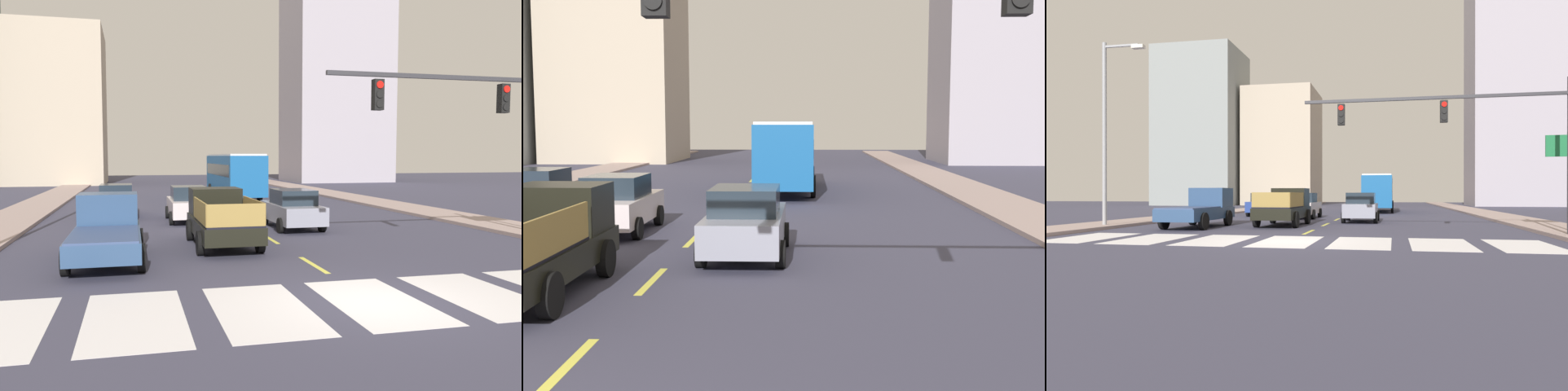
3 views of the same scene
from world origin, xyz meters
TOP-DOWN VIEW (x-y plane):
  - sidewalk_right at (10.87, 18.00)m, footprint 2.89×110.00m
  - lane_dash_0 at (0.00, 4.00)m, footprint 0.16×2.40m
  - lane_dash_1 at (0.00, 9.00)m, footprint 0.16×2.40m
  - lane_dash_2 at (0.00, 14.00)m, footprint 0.16×2.40m
  - lane_dash_3 at (0.00, 19.00)m, footprint 0.16×2.40m
  - lane_dash_4 at (0.00, 24.00)m, footprint 0.16×2.40m
  - lane_dash_5 at (0.00, 29.00)m, footprint 0.16×2.40m
  - lane_dash_6 at (0.00, 34.00)m, footprint 0.16×2.40m
  - lane_dash_7 at (0.00, 39.00)m, footprint 0.16×2.40m
  - pickup_stakebed at (-2.04, 8.24)m, footprint 2.18×5.20m
  - city_bus at (2.20, 27.93)m, footprint 2.72×10.80m
  - sedan_mid at (-2.46, 15.31)m, footprint 2.02×4.40m
  - sedan_near_right at (-5.91, 17.96)m, footprint 2.02×4.40m
  - sedan_near_left at (1.71, 11.67)m, footprint 2.02×4.40m
  - block_mid_right at (-13.27, 54.22)m, footprint 10.42×11.15m

SIDE VIEW (x-z plane):
  - lane_dash_0 at x=0.00m, z-range 0.00..0.01m
  - lane_dash_1 at x=0.00m, z-range 0.00..0.01m
  - lane_dash_2 at x=0.00m, z-range 0.00..0.01m
  - lane_dash_3 at x=0.00m, z-range 0.00..0.01m
  - lane_dash_4 at x=0.00m, z-range 0.00..0.01m
  - lane_dash_5 at x=0.00m, z-range 0.00..0.01m
  - lane_dash_6 at x=0.00m, z-range 0.00..0.01m
  - lane_dash_7 at x=0.00m, z-range 0.00..0.01m
  - sidewalk_right at x=10.87m, z-range 0.00..0.15m
  - sedan_mid at x=-2.46m, z-range 0.00..1.72m
  - sedan_near_right at x=-5.91m, z-range 0.00..1.72m
  - sedan_near_left at x=1.71m, z-range 0.00..1.72m
  - pickup_stakebed at x=-2.04m, z-range -0.04..1.92m
  - city_bus at x=2.20m, z-range 0.29..3.61m
  - block_mid_right at x=-13.27m, z-range 0.00..17.51m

